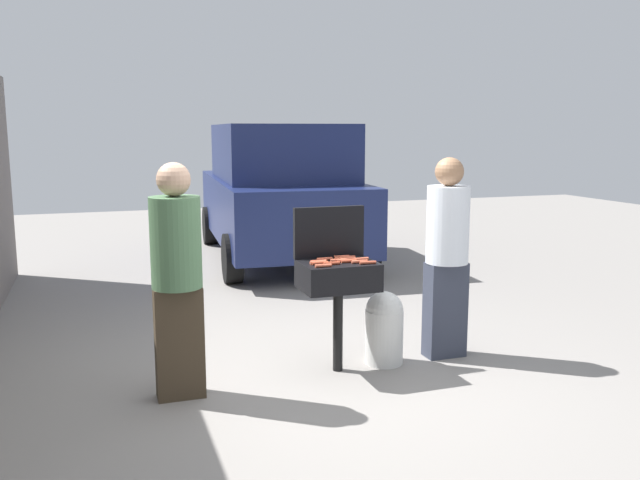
% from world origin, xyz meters
% --- Properties ---
extents(ground_plane, '(24.00, 24.00, 0.00)m').
position_xyz_m(ground_plane, '(0.00, 0.00, 0.00)').
color(ground_plane, gray).
extents(bbq_grill, '(0.60, 0.44, 0.90)m').
position_xyz_m(bbq_grill, '(0.22, 0.20, 0.76)').
color(bbq_grill, black).
rests_on(bbq_grill, ground).
extents(grill_lid_open, '(0.60, 0.05, 0.42)m').
position_xyz_m(grill_lid_open, '(0.22, 0.42, 1.11)').
color(grill_lid_open, black).
rests_on(grill_lid_open, bbq_grill).
extents(hot_dog_0, '(0.13, 0.04, 0.03)m').
position_xyz_m(hot_dog_0, '(0.34, 0.30, 0.91)').
color(hot_dog_0, '#B74C33').
rests_on(hot_dog_0, bbq_grill).
extents(hot_dog_1, '(0.13, 0.03, 0.03)m').
position_xyz_m(hot_dog_1, '(0.42, 0.19, 0.91)').
color(hot_dog_1, '#C6593D').
rests_on(hot_dog_1, bbq_grill).
extents(hot_dog_2, '(0.13, 0.03, 0.03)m').
position_xyz_m(hot_dog_2, '(0.32, 0.23, 0.91)').
color(hot_dog_2, '#C6593D').
rests_on(hot_dog_2, bbq_grill).
extents(hot_dog_3, '(0.13, 0.03, 0.03)m').
position_xyz_m(hot_dog_3, '(0.30, 0.15, 0.91)').
color(hot_dog_3, '#AD4228').
rests_on(hot_dog_3, bbq_grill).
extents(hot_dog_4, '(0.13, 0.03, 0.03)m').
position_xyz_m(hot_dog_4, '(0.05, 0.14, 0.91)').
color(hot_dog_4, '#AD4228').
rests_on(hot_dog_4, bbq_grill).
extents(hot_dog_5, '(0.13, 0.03, 0.03)m').
position_xyz_m(hot_dog_5, '(0.06, 0.21, 0.91)').
color(hot_dog_5, '#B74C33').
rests_on(hot_dog_5, bbq_grill).
extents(hot_dog_6, '(0.13, 0.03, 0.03)m').
position_xyz_m(hot_dog_6, '(0.30, 0.33, 0.91)').
color(hot_dog_6, '#B74C33').
rests_on(hot_dog_6, bbq_grill).
extents(hot_dog_7, '(0.13, 0.03, 0.03)m').
position_xyz_m(hot_dog_7, '(0.05, 0.04, 0.91)').
color(hot_dog_7, '#C6593D').
rests_on(hot_dog_7, bbq_grill).
extents(hot_dog_8, '(0.13, 0.04, 0.03)m').
position_xyz_m(hot_dog_8, '(0.41, 0.04, 0.91)').
color(hot_dog_8, '#B74C33').
rests_on(hot_dog_8, bbq_grill).
extents(hot_dog_9, '(0.13, 0.03, 0.03)m').
position_xyz_m(hot_dog_9, '(0.23, 0.20, 0.91)').
color(hot_dog_9, '#C6593D').
rests_on(hot_dog_9, bbq_grill).
extents(hot_dog_10, '(0.13, 0.03, 0.03)m').
position_xyz_m(hot_dog_10, '(0.14, 0.29, 0.91)').
color(hot_dog_10, '#B74C33').
rests_on(hot_dog_10, bbq_grill).
extents(hot_dog_11, '(0.13, 0.04, 0.03)m').
position_xyz_m(hot_dog_11, '(0.28, 0.17, 0.91)').
color(hot_dog_11, '#B74C33').
rests_on(hot_dog_11, bbq_grill).
extents(hot_dog_12, '(0.13, 0.04, 0.03)m').
position_xyz_m(hot_dog_12, '(0.14, 0.11, 0.91)').
color(hot_dog_12, '#AD4228').
rests_on(hot_dog_12, bbq_grill).
extents(hot_dog_13, '(0.13, 0.03, 0.03)m').
position_xyz_m(hot_dog_13, '(0.28, 0.26, 0.91)').
color(hot_dog_13, '#AD4228').
rests_on(hot_dog_13, bbq_grill).
extents(hot_dog_14, '(0.13, 0.03, 0.03)m').
position_xyz_m(hot_dog_14, '(0.37, 0.10, 0.91)').
color(hot_dog_14, '#C6593D').
rests_on(hot_dog_14, bbq_grill).
extents(hot_dog_15, '(0.13, 0.03, 0.03)m').
position_xyz_m(hot_dog_15, '(0.05, 0.17, 0.91)').
color(hot_dog_15, '#C6593D').
rests_on(hot_dog_15, bbq_grill).
extents(propane_tank, '(0.32, 0.32, 0.62)m').
position_xyz_m(propane_tank, '(0.65, 0.23, 0.32)').
color(propane_tank, silver).
rests_on(propane_tank, ground).
extents(person_left, '(0.36, 0.36, 1.72)m').
position_xyz_m(person_left, '(-1.06, 0.06, 0.93)').
color(person_left, '#3F3323').
rests_on(person_left, ground).
extents(person_right, '(0.36, 0.36, 1.72)m').
position_xyz_m(person_right, '(1.22, 0.23, 0.93)').
color(person_right, '#333847').
rests_on(person_right, ground).
extents(parked_minivan, '(2.30, 4.53, 2.02)m').
position_xyz_m(parked_minivan, '(1.05, 4.99, 1.03)').
color(parked_minivan, navy).
rests_on(parked_minivan, ground).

